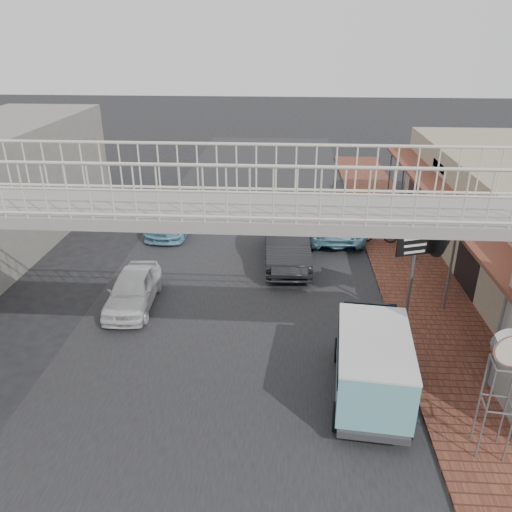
# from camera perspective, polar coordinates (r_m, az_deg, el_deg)

# --- Properties ---
(ground) EXTENTS (120.00, 120.00, 0.00)m
(ground) POSITION_cam_1_polar(r_m,az_deg,el_deg) (16.38, -2.37, -7.26)
(ground) COLOR black
(ground) RESTS_ON ground
(road_strip) EXTENTS (10.00, 60.00, 0.01)m
(road_strip) POSITION_cam_1_polar(r_m,az_deg,el_deg) (16.38, -2.37, -7.25)
(road_strip) COLOR black
(road_strip) RESTS_ON ground
(sidewalk) EXTENTS (3.00, 40.00, 0.10)m
(sidewalk) POSITION_cam_1_polar(r_m,az_deg,el_deg) (19.53, 17.93, -2.82)
(sidewalk) COLOR brown
(sidewalk) RESTS_ON ground
(footbridge) EXTENTS (16.40, 2.40, 6.34)m
(footbridge) POSITION_cam_1_polar(r_m,az_deg,el_deg) (11.36, -4.70, -4.17)
(footbridge) COLOR gray
(footbridge) RESTS_ON ground
(white_hatchback) EXTENTS (1.60, 3.65, 1.22)m
(white_hatchback) POSITION_cam_1_polar(r_m,az_deg,el_deg) (17.38, -13.89, -3.72)
(white_hatchback) COLOR silver
(white_hatchback) RESTS_ON ground
(dark_sedan) EXTENTS (1.98, 4.97, 1.61)m
(dark_sedan) POSITION_cam_1_polar(r_m,az_deg,el_deg) (20.02, 3.53, 1.46)
(dark_sedan) COLOR black
(dark_sedan) RESTS_ON ground
(angkot_curb) EXTENTS (2.71, 5.43, 1.48)m
(angkot_curb) POSITION_cam_1_polar(r_m,az_deg,el_deg) (23.22, 8.57, 4.35)
(angkot_curb) COLOR #73B2C8
(angkot_curb) RESTS_ON ground
(angkot_far) EXTENTS (1.93, 4.48, 1.29)m
(angkot_far) POSITION_cam_1_polar(r_m,az_deg,el_deg) (23.69, -9.51, 4.45)
(angkot_far) COLOR #73ADC8
(angkot_far) RESTS_ON ground
(angkot_van) EXTENTS (2.12, 4.04, 1.91)m
(angkot_van) POSITION_cam_1_polar(r_m,az_deg,el_deg) (12.90, 13.19, -11.25)
(angkot_van) COLOR black
(angkot_van) RESTS_ON ground
(motorcycle_near) EXTENTS (1.68, 0.64, 0.88)m
(motorcycle_near) POSITION_cam_1_polar(r_m,az_deg,el_deg) (23.15, 14.18, 3.27)
(motorcycle_near) COLOR black
(motorcycle_near) RESTS_ON sidewalk
(motorcycle_far) EXTENTS (1.75, 0.54, 1.05)m
(motorcycle_far) POSITION_cam_1_polar(r_m,az_deg,el_deg) (22.34, 13.88, 2.76)
(motorcycle_far) COLOR black
(motorcycle_far) RESTS_ON sidewalk
(street_clock) EXTENTS (0.78, 0.66, 3.08)m
(street_clock) POSITION_cam_1_polar(r_m,az_deg,el_deg) (11.42, 27.03, -9.95)
(street_clock) COLOR #59595B
(street_clock) RESTS_ON sidewalk
(arrow_sign) EXTENTS (2.02, 1.35, 3.34)m
(arrow_sign) POSITION_cam_1_polar(r_m,az_deg,el_deg) (16.25, 20.35, 1.92)
(arrow_sign) COLOR #59595B
(arrow_sign) RESTS_ON sidewalk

